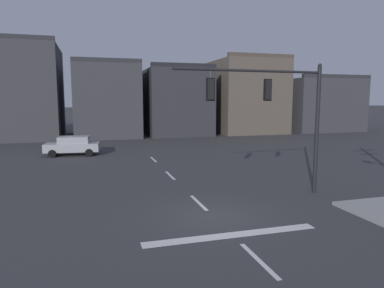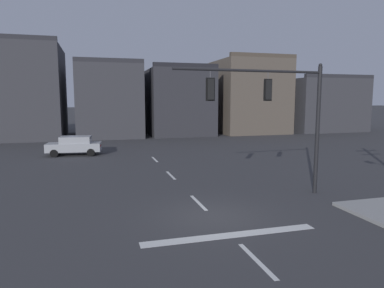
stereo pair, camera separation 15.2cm
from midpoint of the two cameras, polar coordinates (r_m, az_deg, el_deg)
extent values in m
plane|color=#353538|center=(14.42, 3.70, -11.81)|extent=(400.00, 400.00, 0.00)
cube|color=silver|center=(12.67, 6.80, -14.60)|extent=(6.40, 0.50, 0.01)
cube|color=silver|center=(11.01, 10.98, -18.22)|extent=(0.16, 2.40, 0.01)
cube|color=silver|center=(16.23, 1.33, -9.58)|extent=(0.16, 2.40, 0.01)
cube|color=silver|center=(21.85, -3.29, -5.14)|extent=(0.16, 2.40, 0.01)
cube|color=silver|center=(27.63, -5.97, -2.52)|extent=(0.16, 2.40, 0.01)
cylinder|color=black|center=(18.44, 20.09, 2.03)|extent=(0.20, 0.20, 6.32)
cylinder|color=black|center=(16.40, 9.99, 11.76)|extent=(7.44, 0.40, 0.12)
sphere|color=black|center=(18.44, 20.54, 12.01)|extent=(0.18, 0.18, 0.18)
cylinder|color=#56565B|center=(16.79, 12.61, 10.78)|extent=(0.03, 0.03, 0.35)
cube|color=black|center=(16.77, 12.55, 8.65)|extent=(0.31, 0.25, 0.90)
sphere|color=red|center=(16.89, 12.35, 9.60)|extent=(0.20, 0.20, 0.20)
sphere|color=#2D2314|center=(16.88, 12.33, 8.65)|extent=(0.20, 0.20, 0.20)
sphere|color=black|center=(16.87, 12.30, 7.69)|extent=(0.20, 0.20, 0.20)
cube|color=black|center=(16.75, 12.59, 8.65)|extent=(0.42, 0.05, 1.02)
cylinder|color=#56565B|center=(15.55, 3.29, 11.23)|extent=(0.03, 0.03, 0.35)
cube|color=black|center=(15.53, 3.27, 8.93)|extent=(0.31, 0.25, 0.90)
sphere|color=red|center=(15.66, 3.11, 9.94)|extent=(0.20, 0.20, 0.20)
sphere|color=#2D2314|center=(15.65, 3.10, 8.92)|extent=(0.20, 0.20, 0.20)
sphere|color=black|center=(15.64, 3.09, 7.89)|extent=(0.20, 0.20, 0.20)
cube|color=black|center=(15.51, 3.30, 8.93)|extent=(0.42, 0.05, 1.02)
cube|color=#9EA0A5|center=(31.08, -18.64, -0.47)|extent=(4.56, 2.23, 0.70)
cube|color=#9EA0A5|center=(30.99, -18.41, 0.69)|extent=(2.61, 1.84, 0.56)
cube|color=#2D3842|center=(31.11, -19.80, 0.62)|extent=(0.40, 1.54, 0.47)
cube|color=#2D3842|center=(30.84, -16.26, 0.71)|extent=(0.37, 1.53, 0.46)
cylinder|color=black|center=(30.57, -21.54, -1.44)|extent=(0.66, 0.28, 0.64)
cylinder|color=black|center=(32.22, -20.93, -0.99)|extent=(0.66, 0.28, 0.64)
cylinder|color=black|center=(30.11, -16.12, -1.34)|extent=(0.66, 0.28, 0.64)
cylinder|color=black|center=(31.78, -15.79, -0.89)|extent=(0.66, 0.28, 0.64)
sphere|color=silver|center=(30.93, -22.79, -0.60)|extent=(0.16, 0.16, 0.16)
sphere|color=silver|center=(32.04, -22.34, -0.32)|extent=(0.16, 0.16, 0.16)
cube|color=maroon|center=(30.81, -14.63, -0.23)|extent=(0.18, 1.37, 0.12)
cube|color=#38383D|center=(47.57, -27.65, 7.46)|extent=(12.25, 10.92, 10.98)
cube|color=#38383D|center=(46.18, -13.40, 6.80)|extent=(7.88, 10.05, 8.86)
cube|color=#2B2B30|center=(41.68, -13.32, 13.21)|extent=(7.88, 0.60, 0.50)
cube|color=#2D2D33|center=(47.97, -2.48, 6.82)|extent=(8.09, 11.18, 8.54)
cube|color=black|center=(43.03, -0.86, 12.78)|extent=(8.09, 0.60, 0.50)
cube|color=brown|center=(50.94, 9.07, 7.61)|extent=(9.19, 10.37, 10.04)
cube|color=#493F35|center=(46.87, 11.77, 14.03)|extent=(9.19, 0.60, 0.50)
cube|color=#38383D|center=(56.94, 19.77, 6.02)|extent=(10.88, 10.68, 7.61)
cube|color=#2B2B30|center=(52.99, 23.16, 10.18)|extent=(10.88, 0.60, 0.50)
camera|label=1|loc=(0.08, -89.74, 0.03)|focal=32.54mm
camera|label=2|loc=(0.08, 90.26, -0.03)|focal=32.54mm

